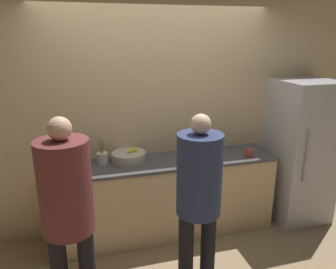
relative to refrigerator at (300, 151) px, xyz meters
The scene contains 12 objects.
ground_plane 1.90m from the refrigerator, behind, with size 14.00×14.00×0.00m, color #9E8460.
wall_back 1.78m from the refrigerator, 167.87° to the left, with size 5.20×0.06×2.60m.
counter 1.74m from the refrigerator, behind, with size 2.53×0.59×0.89m.
refrigerator is the anchor object (origin of this frame).
person_left 2.82m from the refrigerator, 161.52° to the right, with size 0.38×0.38×1.68m.
person_center 1.86m from the refrigerator, 151.89° to the right, with size 0.37×0.37×1.62m.
fruit_bowl 2.06m from the refrigerator, behind, with size 0.36×0.36×0.14m.
utensil_crock 2.34m from the refrigerator, behind, with size 0.12×0.12×0.27m.
bottle_dark 1.37m from the refrigerator, behind, with size 0.05×0.05×0.24m.
bottle_green 2.81m from the refrigerator, behind, with size 0.06×0.06×0.19m.
cup_red 0.74m from the refrigerator, behind, with size 0.08×0.08×0.10m.
potted_plant 1.29m from the refrigerator, 167.67° to the left, with size 0.18×0.18×0.25m.
Camera 1 is at (-0.85, -2.90, 2.20)m, focal length 35.00 mm.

